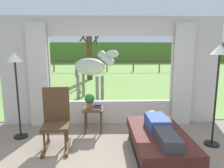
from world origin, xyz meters
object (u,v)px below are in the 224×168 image
object	(u,v)px
pasture_tree	(90,51)
side_table	(93,113)
rocking_chair	(56,119)
floor_lamp_right	(219,65)
floor_lamp_left	(16,70)
reclining_person	(160,127)
book_stack	(97,107)
potted_plant	(90,100)
recliner_sofa	(158,143)
horse	(92,67)

from	to	relation	value
pasture_tree	side_table	bearing A→B (deg)	-85.38
rocking_chair	floor_lamp_right	size ratio (longest dim) A/B	0.59
side_table	floor_lamp_left	size ratio (longest dim) A/B	0.30
reclining_person	book_stack	bearing A→B (deg)	134.60
potted_plant	floor_lamp_right	distance (m)	2.65
floor_lamp_left	recliner_sofa	bearing A→B (deg)	-16.78
floor_lamp_left	floor_lamp_right	bearing A→B (deg)	-7.12
recliner_sofa	side_table	xyz separation A→B (m)	(-1.18, 1.08, 0.21)
recliner_sofa	floor_lamp_left	distance (m)	3.04
book_stack	side_table	bearing A→B (deg)	147.30
floor_lamp_right	pasture_tree	world-z (taller)	pasture_tree
recliner_sofa	horse	size ratio (longest dim) A/B	0.99
reclining_person	floor_lamp_right	distance (m)	1.56
horse	potted_plant	bearing A→B (deg)	34.75
floor_lamp_right	pasture_tree	distance (m)	8.69
reclining_person	floor_lamp_right	world-z (taller)	floor_lamp_right
book_stack	floor_lamp_left	distance (m)	1.81
recliner_sofa	reclining_person	distance (m)	0.31
floor_lamp_right	floor_lamp_left	bearing A→B (deg)	172.88
recliner_sofa	reclining_person	xyz separation A→B (m)	(0.00, -0.05, 0.30)
potted_plant	book_stack	size ratio (longest dim) A/B	1.53
floor_lamp_right	side_table	bearing A→B (deg)	161.99
book_stack	floor_lamp_right	size ratio (longest dim) A/B	0.11
potted_plant	floor_lamp_left	world-z (taller)	floor_lamp_left
pasture_tree	reclining_person	bearing A→B (deg)	-78.26
floor_lamp_right	rocking_chair	bearing A→B (deg)	179.29
floor_lamp_left	floor_lamp_right	size ratio (longest dim) A/B	0.92
rocking_chair	floor_lamp_right	world-z (taller)	floor_lamp_right
book_stack	pasture_tree	xyz separation A→B (m)	(-0.69, 7.50, 1.04)
potted_plant	book_stack	xyz separation A→B (m)	(0.17, -0.12, -0.13)
horse	book_stack	bearing A→B (deg)	37.98
recliner_sofa	potted_plant	world-z (taller)	potted_plant
side_table	floor_lamp_right	bearing A→B (deg)	-18.01
book_stack	horse	size ratio (longest dim) A/B	0.12
rocking_chair	book_stack	world-z (taller)	rocking_chair
reclining_person	side_table	bearing A→B (deg)	135.37
side_table	potted_plant	xyz separation A→B (m)	(-0.08, 0.06, 0.28)
recliner_sofa	floor_lamp_left	bearing A→B (deg)	162.40
recliner_sofa	horse	bearing A→B (deg)	108.62
reclining_person	horse	size ratio (longest dim) A/B	0.83
potted_plant	horse	size ratio (longest dim) A/B	0.18
pasture_tree	book_stack	bearing A→B (deg)	-84.73
potted_plant	floor_lamp_right	world-z (taller)	floor_lamp_right
potted_plant	pasture_tree	world-z (taller)	pasture_tree
reclining_person	rocking_chair	world-z (taller)	rocking_chair
recliner_sofa	rocking_chair	world-z (taller)	rocking_chair
pasture_tree	floor_lamp_right	bearing A→B (deg)	-70.47
reclining_person	floor_lamp_left	world-z (taller)	floor_lamp_left
floor_lamp_left	horse	xyz separation A→B (m)	(1.29, 3.12, -0.25)
rocking_chair	potted_plant	size ratio (longest dim) A/B	3.50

